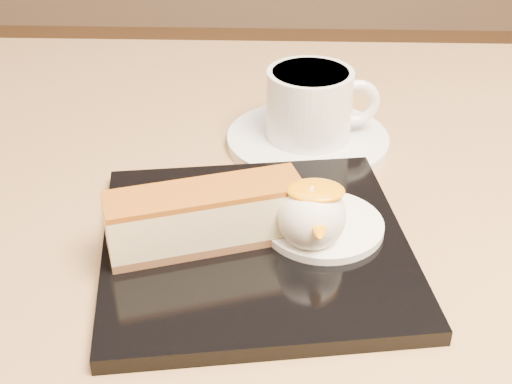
{
  "coord_description": "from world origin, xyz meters",
  "views": [
    {
      "loc": [
        -0.02,
        -0.46,
        1.04
      ],
      "look_at": [
        -0.03,
        -0.02,
        0.76
      ],
      "focal_mm": 50.0,
      "sensor_mm": 36.0,
      "label": 1
    }
  ],
  "objects_px": {
    "table": "(290,364)",
    "dessert_plate": "(255,246)",
    "saucer": "(308,140)",
    "cheesecake": "(205,217)",
    "coffee_cup": "(311,103)",
    "ice_cream_scoop": "(312,216)"
  },
  "relations": [
    {
      "from": "table",
      "to": "saucer",
      "type": "height_order",
      "value": "saucer"
    },
    {
      "from": "dessert_plate",
      "to": "cheesecake",
      "type": "bearing_deg",
      "value": -171.87
    },
    {
      "from": "cheesecake",
      "to": "saucer",
      "type": "relative_size",
      "value": 0.96
    },
    {
      "from": "cheesecake",
      "to": "saucer",
      "type": "xyz_separation_m",
      "value": [
        0.08,
        0.17,
        -0.03
      ]
    },
    {
      "from": "table",
      "to": "coffee_cup",
      "type": "bearing_deg",
      "value": 83.23
    },
    {
      "from": "cheesecake",
      "to": "coffee_cup",
      "type": "distance_m",
      "value": 0.19
    },
    {
      "from": "saucer",
      "to": "table",
      "type": "bearing_deg",
      "value": -95.9
    },
    {
      "from": "ice_cream_scoop",
      "to": "table",
      "type": "bearing_deg",
      "value": 102.43
    },
    {
      "from": "dessert_plate",
      "to": "cheesecake",
      "type": "relative_size",
      "value": 1.53
    },
    {
      "from": "dessert_plate",
      "to": "coffee_cup",
      "type": "bearing_deg",
      "value": 74.9
    },
    {
      "from": "cheesecake",
      "to": "table",
      "type": "bearing_deg",
      "value": 16.45
    },
    {
      "from": "dessert_plate",
      "to": "saucer",
      "type": "bearing_deg",
      "value": 75.52
    },
    {
      "from": "table",
      "to": "dessert_plate",
      "type": "distance_m",
      "value": 0.17
    },
    {
      "from": "table",
      "to": "dessert_plate",
      "type": "relative_size",
      "value": 3.64
    },
    {
      "from": "ice_cream_scoop",
      "to": "saucer",
      "type": "distance_m",
      "value": 0.18
    },
    {
      "from": "saucer",
      "to": "dessert_plate",
      "type": "bearing_deg",
      "value": -104.48
    },
    {
      "from": "saucer",
      "to": "cheesecake",
      "type": "bearing_deg",
      "value": -114.41
    },
    {
      "from": "table",
      "to": "ice_cream_scoop",
      "type": "relative_size",
      "value": 16.37
    },
    {
      "from": "table",
      "to": "cheesecake",
      "type": "bearing_deg",
      "value": -145.36
    },
    {
      "from": "table",
      "to": "cheesecake",
      "type": "height_order",
      "value": "cheesecake"
    },
    {
      "from": "table",
      "to": "saucer",
      "type": "relative_size",
      "value": 5.33
    },
    {
      "from": "dessert_plate",
      "to": "saucer",
      "type": "distance_m",
      "value": 0.17
    }
  ]
}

